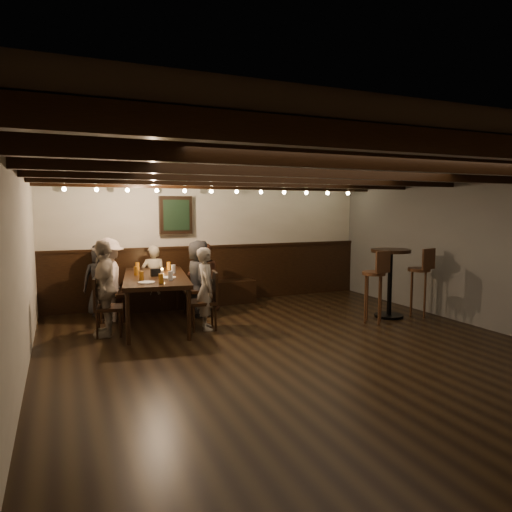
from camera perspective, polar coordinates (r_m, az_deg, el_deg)
name	(u,v)px	position (r m, az deg, el deg)	size (l,w,h in m)	color
room	(222,255)	(7.90, -4.31, 0.11)	(7.00, 7.00, 7.00)	black
dining_table	(156,280)	(7.50, -12.44, -2.91)	(1.29, 2.27, 0.81)	black
chair_left_near	(111,304)	(8.03, -17.65, -5.72)	(0.49, 0.49, 0.95)	black
chair_left_far	(108,318)	(7.16, -18.03, -7.34)	(0.46, 0.46, 0.87)	black
chair_right_near	(197,299)	(8.07, -7.35, -5.40)	(0.50, 0.50, 0.96)	black
chair_right_far	(204,312)	(7.20, -6.46, -6.92)	(0.47, 0.47, 0.90)	black
person_bench_left	(101,280)	(8.43, -18.78, -2.81)	(0.62, 0.41, 1.27)	#2B2A2D
person_bench_centre	(154,278)	(8.56, -12.67, -2.73)	(0.44, 0.29, 1.21)	gray
person_bench_right	(204,277)	(8.48, -6.54, -2.61)	(0.60, 0.47, 1.24)	#582F1E
person_left_near	(109,280)	(7.96, -17.96, -2.84)	(0.90, 0.52, 1.40)	#B29F97
person_left_far	(105,288)	(7.07, -18.40, -3.85)	(0.83, 0.35, 1.42)	gray
person_right_near	(199,278)	(8.01, -7.17, -2.78)	(0.65, 0.42, 1.33)	black
person_right_far	(206,288)	(7.13, -6.25, -4.05)	(0.47, 0.31, 1.28)	gray
pint_a	(137,266)	(8.17, -14.60, -1.27)	(0.07, 0.07, 0.14)	#BF7219
pint_b	(169,266)	(8.13, -10.86, -1.21)	(0.07, 0.07, 0.14)	#BF7219
pint_c	(136,271)	(7.57, -14.76, -1.83)	(0.07, 0.07, 0.14)	#BF7219
pint_d	(173,269)	(7.69, -10.28, -1.61)	(0.07, 0.07, 0.14)	silver
pint_e	(141,276)	(7.03, -14.13, -2.42)	(0.07, 0.07, 0.14)	#BF7219
pint_f	(170,276)	(6.94, -10.65, -2.44)	(0.07, 0.07, 0.14)	silver
pint_g	(161,279)	(6.69, -11.80, -2.78)	(0.07, 0.07, 0.14)	#BF7219
plate_near	(147,282)	(6.79, -13.51, -3.23)	(0.24, 0.24, 0.01)	white
plate_far	(168,277)	(7.20, -10.94, -2.65)	(0.24, 0.24, 0.01)	white
condiment_caddy	(156,272)	(7.43, -12.45, -2.00)	(0.15, 0.10, 0.12)	black
candle	(162,271)	(7.79, -11.65, -1.88)	(0.05, 0.05, 0.05)	beige
high_top_table	(390,273)	(8.17, 16.42, -2.01)	(0.67, 0.67, 1.18)	black
bar_stool_left	(373,296)	(7.76, 14.48, -4.86)	(0.39, 0.42, 1.20)	#321A10
bar_stool_right	(419,291)	(8.44, 19.66, -4.15)	(0.39, 0.42, 1.20)	#321A10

